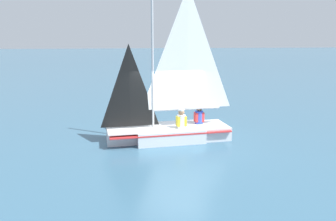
{
  "coord_description": "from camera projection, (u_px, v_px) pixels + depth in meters",
  "views": [
    {
      "loc": [
        -11.27,
        2.0,
        3.56
      ],
      "look_at": [
        0.0,
        0.0,
        1.08
      ],
      "focal_mm": 35.0,
      "sensor_mm": 36.0,
      "label": 1
    }
  ],
  "objects": [
    {
      "name": "ground_plane",
      "position": [
        168.0,
        139.0,
        11.94
      ],
      "size": [
        260.0,
        260.0,
        0.0
      ],
      "primitive_type": "plane",
      "color": "#38607A"
    },
    {
      "name": "sailboat_main",
      "position": [
        170.0,
        120.0,
        11.8
      ],
      "size": [
        1.83,
        4.5,
        5.49
      ],
      "rotation": [
        0.0,
        0.0,
        1.62
      ],
      "color": "silver",
      "rests_on": "ground_plane"
    },
    {
      "name": "sailor_helm",
      "position": [
        181.0,
        124.0,
        11.65
      ],
      "size": [
        0.31,
        0.35,
        1.16
      ],
      "rotation": [
        0.0,
        0.0,
        1.62
      ],
      "color": "black",
      "rests_on": "ground_plane"
    },
    {
      "name": "sailor_crew",
      "position": [
        199.0,
        119.0,
        12.27
      ],
      "size": [
        0.31,
        0.35,
        1.16
      ],
      "rotation": [
        0.0,
        0.0,
        1.62
      ],
      "color": "black",
      "rests_on": "ground_plane"
    }
  ]
}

